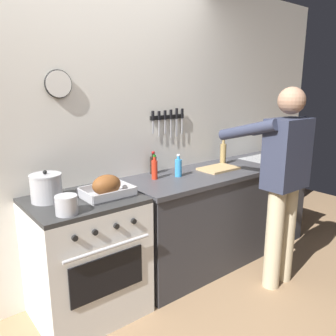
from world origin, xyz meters
name	(u,v)px	position (x,y,z in m)	size (l,w,h in m)	color
wall_back	(86,133)	(0.00, 1.35, 1.30)	(6.00, 0.13, 2.60)	white
counter_block	(221,212)	(1.21, 0.99, 0.46)	(2.03, 0.65, 0.90)	#38383D
stove	(87,257)	(-0.22, 0.99, 0.45)	(0.76, 0.67, 0.90)	white
person_cook	(283,176)	(1.23, 0.35, 0.95)	(0.51, 0.63, 1.66)	#C6B793
roasting_pan	(107,187)	(-0.06, 0.93, 0.97)	(0.35, 0.26, 0.16)	#B7B7BC
stock_pot	(46,188)	(-0.43, 1.09, 1.00)	(0.21, 0.21, 0.22)	#B7B7BC
saucepan	(66,205)	(-0.42, 0.78, 0.96)	(0.14, 0.14, 0.12)	#B7B7BC
cutting_board	(219,169)	(1.14, 0.98, 0.91)	(0.36, 0.24, 0.02)	tan
bottle_soy_sauce	(153,165)	(0.57, 1.24, 0.98)	(0.06, 0.06, 0.20)	black
bottle_hot_sauce	(155,169)	(0.47, 1.09, 0.99)	(0.05, 0.05, 0.21)	red
bottle_vinegar	(223,153)	(1.34, 1.11, 1.01)	(0.06, 0.06, 0.26)	#997F4C
bottle_dish_soap	(178,167)	(0.69, 1.03, 0.98)	(0.06, 0.06, 0.20)	#338CCC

